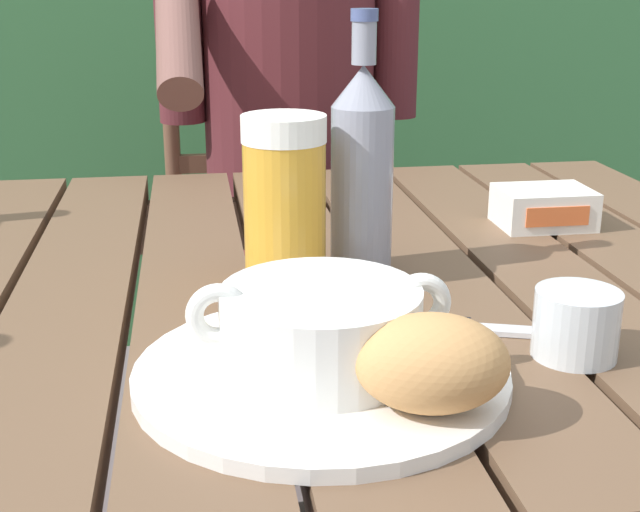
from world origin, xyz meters
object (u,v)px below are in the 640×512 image
Objects in this scene: chair_near_diner at (282,240)px; serving_plate at (321,373)px; beer_glass at (285,203)px; table_knife at (468,327)px; water_glass_small at (576,324)px; butter_tub at (544,207)px; beer_bottle at (362,167)px; soup_bowl at (321,326)px; bread_roll at (432,363)px; person_eating at (290,143)px.

chair_near_diner reaches higher than serving_plate.
table_knife is (0.15, -0.14, -0.08)m from beer_glass.
chair_near_diner reaches higher than water_glass_small.
chair_near_diner reaches higher than butter_tub.
beer_bottle is at bearing -90.82° from chair_near_diner.
beer_bottle reaches higher than butter_tub.
beer_bottle reaches higher than serving_plate.
butter_tub reaches higher than serving_plate.
bread_roll is at bearing -49.40° from soup_bowl.
beer_glass reaches higher than butter_tub.
person_eating is at bearing 84.66° from serving_plate.
beer_bottle is at bearing -90.82° from person_eating.
bread_roll is at bearing -116.84° from table_knife.
bread_roll is (-0.03, -1.06, 0.05)m from person_eating.
serving_plate is 2.44× the size of bread_roll.
bread_roll reaches higher than table_knife.
table_knife is at bearing -87.43° from chair_near_diner.
butter_tub is at bearing -72.67° from chair_near_diner.
soup_bowl is 1.18× the size of beer_glass.
chair_near_diner is at bearing 85.40° from serving_plate.
beer_glass is (-0.00, 0.22, 0.04)m from soup_bowl.
person_eating is at bearing 84.66° from soup_bowl.
beer_glass is 2.47× the size of water_glass_small.
person_eating reaches higher than water_glass_small.
soup_bowl is at bearing -152.22° from table_knife.
chair_near_diner is 0.32m from person_eating.
person_eating reaches higher than chair_near_diner.
chair_near_diner reaches higher than bread_roll.
bread_roll reaches higher than butter_tub.
bread_roll is 0.18m from water_glass_small.
bread_roll is at bearing -91.29° from chair_near_diner.
water_glass_small is (0.22, 0.01, 0.02)m from serving_plate.
person_eating is 0.99m from soup_bowl.
butter_tub is (0.25, -0.79, 0.28)m from chair_near_diner.
beer_glass is at bearing 136.33° from table_knife.
beer_bottle reaches higher than beer_glass.
serving_plate is 4.16× the size of water_glass_small.
serving_plate is 0.29m from beer_bottle.
water_glass_small is at bearing 3.67° from serving_plate.
beer_bottle is 3.83× the size of water_glass_small.
beer_bottle is (0.08, 0.25, 0.07)m from soup_bowl.
beer_glass is at bearing -153.84° from butter_tub.
bread_roll is at bearing -148.54° from water_glass_small.
butter_tub is (0.26, 0.13, -0.09)m from beer_bottle.
soup_bowl is at bearing -94.60° from chair_near_diner.
beer_bottle is at bearing 72.09° from serving_plate.
beer_bottle is (-0.01, -0.93, 0.37)m from chair_near_diner.
chair_near_diner is 4.50× the size of soup_bowl.
water_glass_small is at bearing -40.88° from table_knife.
butter_tub is at bearing 71.32° from water_glass_small.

